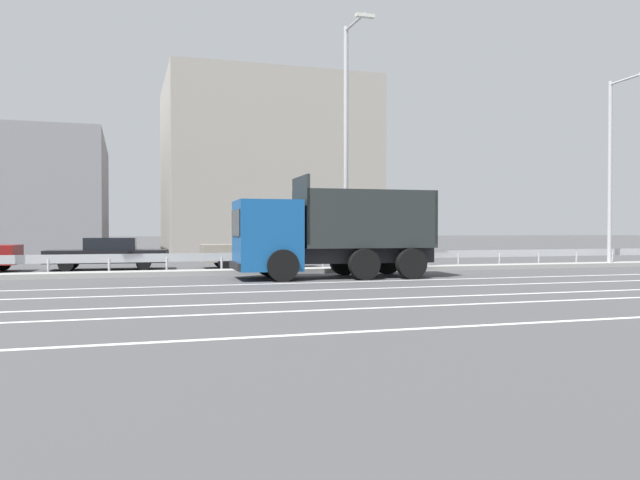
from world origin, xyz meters
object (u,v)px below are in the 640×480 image
at_px(street_lamp_3, 613,162).
at_px(parked_car_3, 108,253).
at_px(dump_truck, 308,239).
at_px(parked_car_4, 257,250).
at_px(median_road_sign, 426,241).
at_px(street_lamp_2, 347,137).

xyz_separation_m(street_lamp_3, parked_car_3, (-21.94, 4.38, -4.07)).
distance_m(dump_truck, street_lamp_3, 15.82).
distance_m(parked_car_3, parked_car_4, 6.26).
height_order(dump_truck, street_lamp_3, street_lamp_3).
bearing_deg(parked_car_3, median_road_sign, -105.33).
xyz_separation_m(street_lamp_3, parked_car_4, (-15.71, 3.83, -3.96)).
xyz_separation_m(dump_truck, parked_car_4, (-0.48, 6.42, -0.55)).
bearing_deg(street_lamp_2, dump_truck, -133.17).
relative_size(median_road_sign, parked_car_3, 0.46).
bearing_deg(dump_truck, parked_car_3, 46.41).
bearing_deg(street_lamp_2, street_lamp_3, 0.59).
bearing_deg(dump_truck, street_lamp_2, -40.72).
bearing_deg(parked_car_3, parked_car_4, -91.72).
distance_m(dump_truck, street_lamp_2, 5.22).
relative_size(dump_truck, street_lamp_3, 0.83).
xyz_separation_m(street_lamp_2, parked_car_4, (-2.79, 3.96, -4.53)).
bearing_deg(street_lamp_3, dump_truck, -170.33).
height_order(dump_truck, parked_car_3, dump_truck).
relative_size(street_lamp_3, parked_car_4, 1.75).
bearing_deg(parked_car_4, parked_car_3, 86.80).
distance_m(dump_truck, median_road_sign, 6.48).
distance_m(street_lamp_3, parked_car_3, 22.74).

